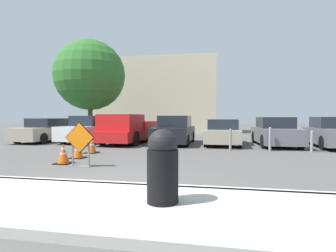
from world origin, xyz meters
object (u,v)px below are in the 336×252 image
(bollard_nearest, at_px, (230,139))
(bollard_third, at_px, (312,141))
(traffic_cone_nearest, at_px, (63,154))
(parked_car_fourth, at_px, (223,133))
(traffic_cone_third, at_px, (92,145))
(parked_car_second, at_px, (89,130))
(parked_car_nearest, at_px, (47,131))
(trash_bin, at_px, (163,165))
(parked_car_third, at_px, (175,131))
(road_closed_sign, at_px, (80,142))
(parked_car_fifth, at_px, (275,132))
(traffic_cone_second, at_px, (78,150))
(parked_car_sixth, at_px, (333,133))
(bollard_second, at_px, (270,139))
(pickup_truck, at_px, (128,130))

(bollard_nearest, relative_size, bollard_third, 1.06)
(traffic_cone_nearest, relative_size, parked_car_fourth, 0.15)
(traffic_cone_third, bearing_deg, parked_car_second, 118.50)
(parked_car_nearest, distance_m, trash_bin, 13.78)
(traffic_cone_nearest, bearing_deg, parked_car_third, 70.16)
(parked_car_nearest, xyz_separation_m, parked_car_second, (2.61, 0.31, 0.06))
(parked_car_second, bearing_deg, trash_bin, 126.45)
(road_closed_sign, distance_m, parked_car_nearest, 9.39)
(traffic_cone_nearest, height_order, parked_car_fifth, parked_car_fifth)
(road_closed_sign, bearing_deg, parked_car_fifth, 46.08)
(traffic_cone_nearest, distance_m, parked_car_third, 7.21)
(traffic_cone_second, bearing_deg, bollard_third, 20.65)
(parked_car_fourth, xyz_separation_m, bollard_third, (3.58, -2.43, -0.16))
(parked_car_sixth, bearing_deg, bollard_nearest, 26.19)
(parked_car_fifth, height_order, parked_car_sixth, parked_car_sixth)
(parked_car_nearest, relative_size, trash_bin, 3.88)
(parked_car_nearest, distance_m, parked_car_sixth, 15.63)
(parked_car_nearest, xyz_separation_m, parked_car_third, (7.81, 0.09, 0.06))
(traffic_cone_second, distance_m, parked_car_second, 6.46)
(bollard_second, bearing_deg, parked_car_sixth, 32.53)
(traffic_cone_second, distance_m, parked_car_fifth, 9.60)
(pickup_truck, relative_size, trash_bin, 4.89)
(parked_car_fifth, bearing_deg, road_closed_sign, 44.32)
(traffic_cone_third, height_order, parked_car_nearest, parked_car_nearest)
(parked_car_third, bearing_deg, traffic_cone_third, 57.92)
(traffic_cone_third, bearing_deg, parked_car_nearest, 140.18)
(parked_car_second, distance_m, pickup_truck, 2.61)
(traffic_cone_second, relative_size, trash_bin, 0.52)
(parked_car_sixth, distance_m, trash_bin, 11.85)
(traffic_cone_third, height_order, parked_car_fourth, parked_car_fourth)
(road_closed_sign, height_order, parked_car_nearest, parked_car_nearest)
(traffic_cone_nearest, relative_size, pickup_truck, 0.12)
(road_closed_sign, relative_size, traffic_cone_second, 2.26)
(parked_car_sixth, height_order, bollard_nearest, parked_car_sixth)
(traffic_cone_nearest, xyz_separation_m, parked_car_nearest, (-5.37, 6.68, 0.34))
(parked_car_nearest, xyz_separation_m, trash_bin, (9.29, -10.18, 0.07))
(road_closed_sign, height_order, traffic_cone_second, road_closed_sign)
(road_closed_sign, height_order, parked_car_third, parked_car_third)
(bollard_third, bearing_deg, road_closed_sign, -148.41)
(pickup_truck, relative_size, parked_car_sixth, 1.26)
(trash_bin, bearing_deg, bollard_third, 59.22)
(parked_car_fourth, bearing_deg, bollard_nearest, 98.25)
(trash_bin, bearing_deg, parked_car_second, 122.48)
(bollard_second, bearing_deg, parked_car_fourth, 128.34)
(traffic_cone_second, bearing_deg, road_closed_sign, -58.55)
(parked_car_second, relative_size, pickup_truck, 0.80)
(traffic_cone_nearest, xyz_separation_m, parked_car_sixth, (10.26, 6.51, 0.38))
(traffic_cone_third, distance_m, parked_car_third, 5.13)
(parked_car_sixth, distance_m, bollard_second, 3.90)
(traffic_cone_third, xyz_separation_m, parked_car_third, (2.74, 4.32, 0.38))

